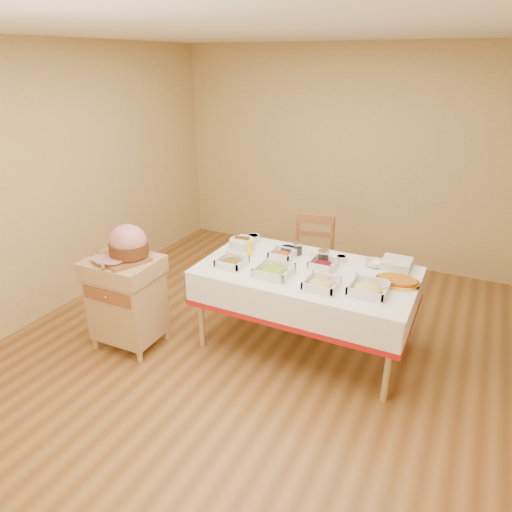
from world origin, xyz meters
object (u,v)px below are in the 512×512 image
Objects in this scene: bread_basket at (242,243)px; dining_chair at (312,262)px; ham_on_board at (127,245)px; preserve_jar_left at (298,249)px; dining_table at (306,286)px; mustard_bottle at (250,247)px; plate_stack at (396,264)px; brass_platter at (398,281)px; preserve_jar_right at (323,258)px; butcher_cart at (127,297)px.

dining_chair is at bearing 48.25° from bread_basket.
ham_on_board is 4.01× the size of preserve_jar_left.
dining_table is 0.63m from mustard_bottle.
plate_stack is at bearing 14.51° from mustard_bottle.
ham_on_board is at bearing -127.96° from bread_basket.
ham_on_board reaches higher than mustard_bottle.
bread_basket is (-0.15, 0.13, -0.03)m from mustard_bottle.
bread_basket reaches higher than brass_platter.
ham_on_board is 2.24m from brass_platter.
preserve_jar_left is 0.49× the size of bread_basket.
preserve_jar_left is 0.93× the size of preserve_jar_right.
plate_stack is at bearing 26.72° from ham_on_board.
preserve_jar_right is (0.30, -0.57, 0.33)m from dining_chair.
bread_basket is (-0.53, -0.09, -0.01)m from preserve_jar_left.
butcher_cart is at bearing -138.61° from mustard_bottle.
dining_chair is (1.20, 1.44, 0.01)m from butcher_cart.
dining_chair is 0.85m from mustard_bottle.
plate_stack is at bearing 102.66° from brass_platter.
bread_basket is 1.41m from plate_stack.
mustard_bottle is (0.80, 0.71, -0.14)m from ham_on_board.
dining_chair is at bearing 50.45° from ham_on_board.
butcher_cart is 2.37m from plate_stack.
mustard_bottle is at bearing -40.53° from bread_basket.
preserve_jar_right is at bearing -160.85° from plate_stack.
butcher_cart is 1.82× the size of ham_on_board.
preserve_jar_right is (0.28, -0.09, 0.00)m from preserve_jar_left.
preserve_jar_right is 0.74× the size of mustard_bottle.
bread_basket is at bearing 175.61° from brass_platter.
dining_chair is at bearing 62.60° from mustard_bottle.
butcher_cart is 1.59m from preserve_jar_left.
brass_platter is at bearing -4.39° from bread_basket.
butcher_cart is at bearing -129.94° from dining_chair.
preserve_jar_right is at bearing 29.54° from ham_on_board.
dining_chair is 5.65× the size of mustard_bottle.
ham_on_board reaches higher than bread_basket.
preserve_jar_right reaches higher than preserve_jar_left.
butcher_cart is 3.55× the size of bread_basket.
mustard_bottle reaches higher than bread_basket.
bread_basket is (-0.73, 0.19, 0.21)m from dining_table.
brass_platter is (0.74, 0.07, 0.18)m from dining_table.
ham_on_board is 1.07m from mustard_bottle.
bread_basket reaches higher than butcher_cart.
preserve_jar_left is 0.96m from brass_platter.
ham_on_board is at bearing -142.14° from preserve_jar_left.
ham_on_board is at bearing 38.04° from butcher_cart.
dining_table is at bearing -113.99° from preserve_jar_right.
mustard_bottle reaches higher than preserve_jar_right.
preserve_jar_right reaches higher than dining_table.
preserve_jar_left is at bearing 168.04° from brass_platter.
preserve_jar_left reaches higher than butcher_cart.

